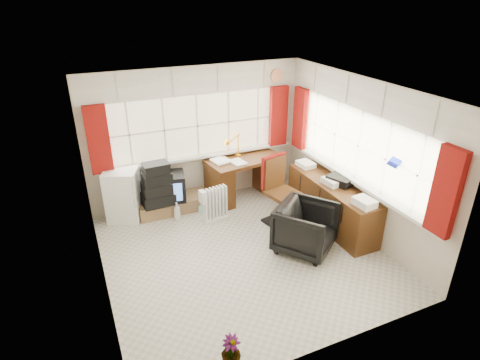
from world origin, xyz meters
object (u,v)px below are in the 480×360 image
object	(u,v)px
desk	(244,176)
tv_bench	(177,203)
mini_fridge	(124,194)
credenza	(331,203)
task_chair	(277,188)
crt_tv	(170,187)
desk_lamp	(238,140)
office_chair	(306,228)
radiator	(215,208)

from	to	relation	value
desk	tv_bench	world-z (taller)	desk
tv_bench	mini_fridge	distance (m)	0.96
desk	credenza	distance (m)	1.75
task_chair	crt_tv	distance (m)	1.91
desk_lamp	credenza	xyz separation A→B (m)	(1.00, -1.65, -0.73)
task_chair	crt_tv	bearing A→B (deg)	146.73
desk_lamp	credenza	bearing A→B (deg)	-58.84
credenza	crt_tv	size ratio (longest dim) A/B	3.24
desk_lamp	office_chair	xyz separation A→B (m)	(0.19, -2.13, -0.74)
task_chair	tv_bench	size ratio (longest dim) A/B	0.85
crt_tv	desk	bearing A→B (deg)	-1.25
radiator	desk	bearing A→B (deg)	37.11
mini_fridge	desk_lamp	bearing A→B (deg)	1.22
office_chair	credenza	world-z (taller)	credenza
desk_lamp	mini_fridge	xyz separation A→B (m)	(-2.18, -0.05, -0.66)
desk_lamp	tv_bench	bearing A→B (deg)	-174.40
task_chair	tv_bench	bearing A→B (deg)	144.56
radiator	crt_tv	world-z (taller)	crt_tv
office_chair	desk	bearing A→B (deg)	56.80
tv_bench	mini_fridge	size ratio (longest dim) A/B	1.52
radiator	credenza	distance (m)	1.97
crt_tv	office_chair	bearing A→B (deg)	-51.59
mini_fridge	task_chair	bearing A→B (deg)	-25.57
desk	mini_fridge	distance (m)	2.23
desk	desk_lamp	world-z (taller)	desk_lamp
credenza	desk	bearing A→B (deg)	122.69
radiator	crt_tv	bearing A→B (deg)	132.71
radiator	mini_fridge	world-z (taller)	mini_fridge
radiator	tv_bench	size ratio (longest dim) A/B	0.46
task_chair	radiator	distance (m)	1.12
task_chair	mini_fridge	xyz separation A→B (m)	(-2.38, 1.14, -0.17)
crt_tv	mini_fridge	size ratio (longest dim) A/B	0.67
desk	radiator	distance (m)	1.06
desk_lamp	task_chair	xyz separation A→B (m)	(0.20, -1.19, -0.49)
credenza	tv_bench	distance (m)	2.75
office_chair	radiator	distance (m)	1.65
desk	credenza	bearing A→B (deg)	-57.31
radiator	credenza	size ratio (longest dim) A/B	0.32
tv_bench	crt_tv	bearing A→B (deg)	-172.56
desk_lamp	desk	bearing A→B (deg)	-74.05
office_chair	mini_fridge	size ratio (longest dim) A/B	0.90
task_chair	credenza	xyz separation A→B (m)	(0.79, -0.46, -0.24)
radiator	task_chair	bearing A→B (deg)	-21.41
task_chair	radiator	xyz separation A→B (m)	(-0.98, 0.39, -0.37)
tv_bench	crt_tv	distance (m)	0.38
desk_lamp	office_chair	bearing A→B (deg)	-84.98
mini_fridge	crt_tv	bearing A→B (deg)	-6.77
desk_lamp	tv_bench	world-z (taller)	desk_lamp
desk	tv_bench	xyz separation A→B (m)	(-1.33, 0.05, -0.32)
desk_lamp	mini_fridge	distance (m)	2.27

